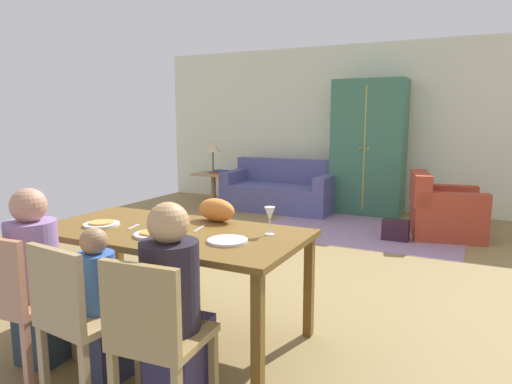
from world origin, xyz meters
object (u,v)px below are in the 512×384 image
Objects in this scene: dining_table at (171,240)px; plate_near_woman at (228,241)px; book_lower at (220,173)px; side_table at (213,185)px; dining_chair_woman at (155,332)px; cat at (217,210)px; armoire at (368,147)px; couch at (280,191)px; person_man at (40,283)px; wine_glass at (270,215)px; person_woman at (175,314)px; handbag at (396,230)px; plate_near_child at (153,234)px; dining_chair_child at (76,312)px; table_lamp at (213,148)px; book_upper at (221,171)px; dining_chair_man at (15,296)px; armchair at (442,212)px; person_child at (102,311)px.

plate_near_woman is at bearing -11.12° from dining_table.
side_table is at bearing 173.24° from book_lower.
dining_table is at bearing 121.97° from dining_chair_woman.
dining_chair_woman is (0.01, -0.72, -0.28)m from plate_near_woman.
armoire reaches higher than cat.
couch is 1.59m from armoire.
wine_glass is at bearing 35.18° from person_man.
handbag is (0.48, 3.92, -0.38)m from person_woman.
dining_chair_child reaches higher than plate_near_child.
cat is 0.59× the size of table_lamp.
plate_near_woman reaches higher than book_upper.
side_table is at bearing 113.89° from dining_chair_child.
wine_glass is 1.28m from dining_chair_child.
dining_chair_man reaches higher than plate_near_woman.
side_table is at bearing 119.51° from person_woman.
armoire reaches higher than person_woman.
person_woman is at bearing -100.91° from wine_glass.
plate_near_child is 1.34× the size of wine_glass.
side_table is at bearing 0.00° from table_lamp.
cat is (0.15, 0.37, 0.15)m from dining_table.
table_lamp is at bearing 113.89° from dining_chair_child.
plate_near_child is at bearing -94.13° from cat.
dining_chair_woman is 1.61× the size of table_lamp.
dining_chair_child is 5.39m from book_lower.
couch is at bearing 12.75° from side_table.
armoire reaches higher than person_man.
wine_glass is 0.18× the size of armchair.
dining_chair_woman is at bearing -51.40° from plate_near_child.
wine_glass is at bearing 60.67° from plate_near_woman.
person_child is (0.01, 0.17, -0.06)m from dining_chair_child.
book_lower is at bearing 116.49° from dining_table.
couch is 1.07m from book_lower.
person_woman is 5.54m from side_table.
wine_glass reaches higher than dining_chair_man.
book_upper is at bearing 107.40° from dining_chair_man.
person_child is 0.51m from person_woman.
person_man is at bearing -72.02° from book_lower.
wine_glass is 4.95m from side_table.
dining_chair_woman is at bearing -73.11° from couch.
plate_near_woman is 0.78m from dining_chair_woman.
plate_near_child is at bearing -93.15° from armoire.
table_lamp is 1.69× the size of handbag.
dining_chair_child is at bearing 0.04° from dining_chair_man.
person_man is at bearing -110.88° from handbag.
table_lamp is (-2.23, 4.83, 0.58)m from person_child.
dining_chair_child is 5.65m from armoire.
book_upper is at bearing 94.48° from book_lower.
plate_near_child is at bearing 137.13° from person_woman.
dining_chair_man is 1.02m from dining_chair_woman.
book_upper is at bearing 173.23° from armchair.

